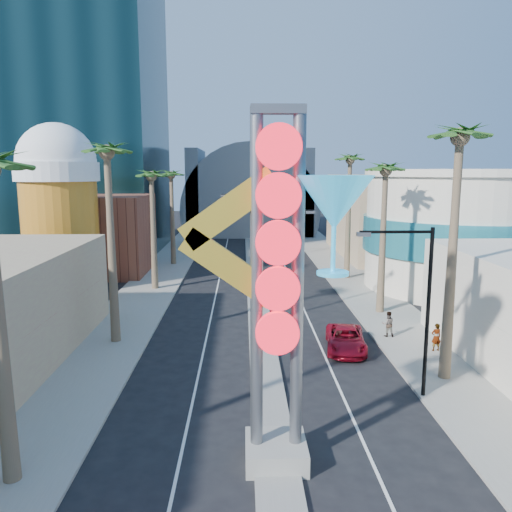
{
  "coord_description": "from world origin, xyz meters",
  "views": [
    {
      "loc": [
        -1.16,
        -13.59,
        10.42
      ],
      "look_at": [
        -0.29,
        19.22,
        4.84
      ],
      "focal_mm": 35.0,
      "sensor_mm": 36.0,
      "label": 1
    }
  ],
  "objects_px": {
    "neon_sign": "(301,265)",
    "pedestrian_a": "(436,337)",
    "pedestrian_b": "(388,324)",
    "red_pickup": "(346,339)"
  },
  "relations": [
    {
      "from": "pedestrian_a",
      "to": "pedestrian_b",
      "type": "bearing_deg",
      "value": -62.19
    },
    {
      "from": "red_pickup",
      "to": "pedestrian_b",
      "type": "relative_size",
      "value": 2.97
    },
    {
      "from": "neon_sign",
      "to": "pedestrian_a",
      "type": "xyz_separation_m",
      "value": [
        9.18,
        10.78,
        -6.34
      ]
    },
    {
      "from": "neon_sign",
      "to": "pedestrian_b",
      "type": "xyz_separation_m",
      "value": [
        7.13,
        13.41,
        -6.35
      ]
    },
    {
      "from": "pedestrian_b",
      "to": "red_pickup",
      "type": "bearing_deg",
      "value": 36.26
    },
    {
      "from": "red_pickup",
      "to": "neon_sign",
      "type": "bearing_deg",
      "value": -101.83
    },
    {
      "from": "red_pickup",
      "to": "pedestrian_b",
      "type": "distance_m",
      "value": 3.66
    },
    {
      "from": "neon_sign",
      "to": "red_pickup",
      "type": "distance_m",
      "value": 13.83
    },
    {
      "from": "neon_sign",
      "to": "pedestrian_a",
      "type": "height_order",
      "value": "neon_sign"
    },
    {
      "from": "red_pickup",
      "to": "pedestrian_a",
      "type": "relative_size",
      "value": 2.93
    }
  ]
}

